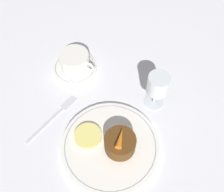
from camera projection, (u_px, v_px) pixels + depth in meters
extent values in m
plane|color=white|center=(109.00, 131.00, 0.74)|extent=(3.00, 3.00, 0.00)
cylinder|color=white|center=(110.00, 146.00, 0.71)|extent=(0.27, 0.27, 0.01)
torus|color=#999EA8|center=(110.00, 145.00, 0.70)|extent=(0.25, 0.25, 0.00)
cylinder|color=white|center=(75.00, 67.00, 0.86)|extent=(0.14, 0.14, 0.01)
torus|color=#999EA8|center=(75.00, 67.00, 0.86)|extent=(0.13, 0.13, 0.00)
cylinder|color=white|center=(75.00, 61.00, 0.83)|extent=(0.09, 0.09, 0.05)
cylinder|color=#9E7A4C|center=(75.00, 60.00, 0.83)|extent=(0.08, 0.08, 0.04)
torus|color=white|center=(90.00, 67.00, 0.82)|extent=(0.04, 0.01, 0.04)
cube|color=silver|center=(80.00, 76.00, 0.83)|extent=(0.04, 0.08, 0.00)
ellipsoid|color=silver|center=(94.00, 67.00, 0.85)|extent=(0.02, 0.03, 0.00)
cylinder|color=silver|center=(154.00, 102.00, 0.79)|extent=(0.06, 0.06, 0.01)
cylinder|color=silver|center=(155.00, 96.00, 0.76)|extent=(0.01, 0.01, 0.06)
cylinder|color=silver|center=(158.00, 84.00, 0.71)|extent=(0.06, 0.06, 0.06)
cylinder|color=#5B0F1E|center=(157.00, 87.00, 0.72)|extent=(0.05, 0.05, 0.03)
cube|color=silver|center=(45.00, 125.00, 0.75)|extent=(0.03, 0.14, 0.01)
cube|color=silver|center=(69.00, 103.00, 0.79)|extent=(0.03, 0.05, 0.01)
cylinder|color=#563314|center=(120.00, 143.00, 0.68)|extent=(0.08, 0.08, 0.05)
cone|color=orange|center=(120.00, 138.00, 0.65)|extent=(0.03, 0.06, 0.02)
cylinder|color=#EFE075|center=(88.00, 136.00, 0.71)|extent=(0.08, 0.08, 0.01)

